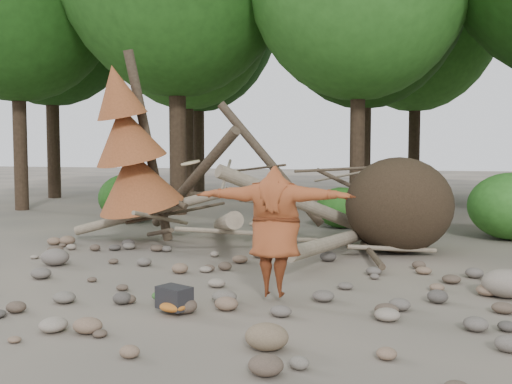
% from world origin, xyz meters
% --- Properties ---
extents(ground, '(120.00, 120.00, 0.00)m').
position_xyz_m(ground, '(0.00, 0.00, 0.00)').
color(ground, '#514C44').
rests_on(ground, ground).
extents(deadfall_pile, '(8.55, 5.24, 3.30)m').
position_xyz_m(deadfall_pile, '(2.02, 4.24, 0.95)').
color(deadfall_pile, '#332619').
rests_on(deadfall_pile, ground).
extents(dead_conifer, '(2.06, 2.16, 4.35)m').
position_xyz_m(dead_conifer, '(-3.12, 3.37, 2.11)').
color(dead_conifer, '#4C3F30').
rests_on(dead_conifer, ground).
extents(bush_left, '(1.80, 1.80, 1.44)m').
position_xyz_m(bush_left, '(-5.50, 7.20, 0.72)').
color(bush_left, '#1E5015').
rests_on(bush_left, ground).
extents(bush_mid, '(1.40, 1.40, 1.12)m').
position_xyz_m(bush_mid, '(0.80, 7.80, 0.56)').
color(bush_mid, '#29661D').
rests_on(bush_mid, ground).
extents(bush_right, '(2.00, 2.00, 1.60)m').
position_xyz_m(bush_right, '(5.00, 7.00, 0.80)').
color(bush_right, '#337925').
rests_on(bush_right, ground).
extents(frisbee_thrower, '(2.50, 0.77, 1.90)m').
position_xyz_m(frisbee_thrower, '(1.28, -0.18, 0.99)').
color(frisbee_thrower, brown).
rests_on(frisbee_thrower, ground).
extents(backpack, '(0.51, 0.42, 0.29)m').
position_xyz_m(backpack, '(0.23, -1.18, 0.14)').
color(backpack, black).
rests_on(backpack, ground).
extents(cloth_green, '(0.40, 0.33, 0.15)m').
position_xyz_m(cloth_green, '(-0.07, -0.84, 0.07)').
color(cloth_green, '#2F5A24').
rests_on(cloth_green, ground).
extents(cloth_orange, '(0.35, 0.29, 0.13)m').
position_xyz_m(cloth_orange, '(0.26, -1.28, 0.06)').
color(cloth_orange, '#A95B1D').
rests_on(cloth_orange, ground).
extents(boulder_front_right, '(0.47, 0.42, 0.28)m').
position_xyz_m(boulder_front_right, '(1.77, -2.10, 0.14)').
color(boulder_front_right, brown).
rests_on(boulder_front_right, ground).
extents(boulder_mid_right, '(0.68, 0.61, 0.41)m').
position_xyz_m(boulder_mid_right, '(4.37, 1.07, 0.20)').
color(boulder_mid_right, gray).
rests_on(boulder_mid_right, ground).
extents(boulder_mid_left, '(0.52, 0.47, 0.31)m').
position_xyz_m(boulder_mid_left, '(-3.26, 0.93, 0.16)').
color(boulder_mid_left, '#6A6059').
rests_on(boulder_mid_left, ground).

